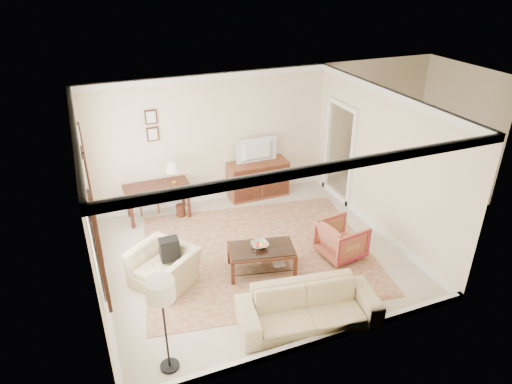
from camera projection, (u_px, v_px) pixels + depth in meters
room_shell at (252, 131)px, 7.55m from camera, size 5.51×5.01×2.91m
annex_bedroom at (408, 177)px, 10.96m from camera, size 3.00×2.70×2.90m
window_front at (94, 231)px, 6.51m from camera, size 0.12×1.56×1.80m
window_rear at (86, 185)px, 7.83m from camera, size 0.12×1.56×1.80m
doorway at (339, 154)px, 10.32m from camera, size 0.10×1.12×2.25m
rug at (258, 252)px, 8.73m from camera, size 4.72×4.22×0.01m
writing_desk at (157, 191)px, 9.65m from camera, size 1.36×0.68×0.74m
desk_chair at (146, 190)px, 9.93m from camera, size 0.45×0.45×1.05m
desk_lamp at (173, 173)px, 9.61m from camera, size 0.32×0.32×0.50m
framed_prints at (152, 125)px, 9.42m from camera, size 0.25×0.04×0.68m
sideboard at (258, 179)px, 10.64m from camera, size 1.39×0.53×0.85m
tv at (258, 144)px, 10.22m from camera, size 0.93×0.53×0.12m
coffee_table at (261, 253)px, 8.06m from camera, size 1.27×0.91×0.49m
fruit_bowl at (260, 244)px, 8.01m from camera, size 0.42×0.42×0.10m
book_a at (253, 260)px, 8.18m from camera, size 0.27×0.15×0.38m
book_b at (273, 262)px, 8.14m from camera, size 0.28×0.09×0.38m
striped_armchair at (342, 238)px, 8.47m from camera, size 0.80×0.84×0.77m
club_armchair at (164, 261)px, 7.73m from camera, size 1.15×1.21×0.89m
backpack at (169, 247)px, 7.68m from camera, size 0.36×0.39×0.40m
sofa at (309, 302)px, 6.85m from camera, size 2.20×0.93×0.83m
floor_lamp at (161, 296)px, 5.72m from camera, size 0.37×0.37×1.49m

